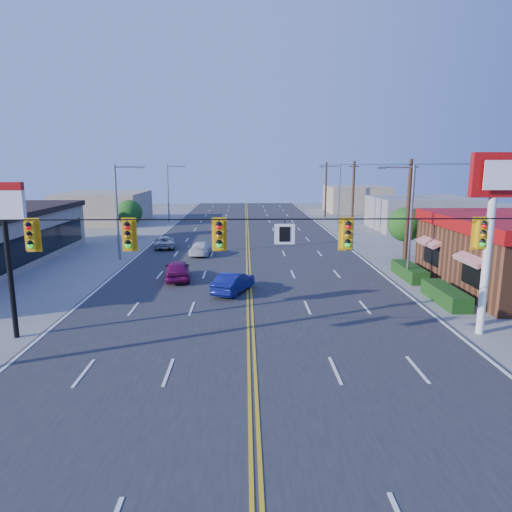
{
  "coord_description": "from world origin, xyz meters",
  "views": [
    {
      "loc": [
        -0.25,
        -16.51,
        7.93
      ],
      "look_at": [
        0.44,
        12.2,
        2.2
      ],
      "focal_mm": 32.0,
      "sensor_mm": 36.0,
      "label": 1
    }
  ],
  "objects_px": {
    "car_blue": "(233,283)",
    "car_magenta": "(178,271)",
    "car_silver": "(164,243)",
    "car_white": "(201,249)",
    "signal_span": "(249,249)",
    "pizza_hut_sign": "(5,228)",
    "kfc_pylon": "(492,207)"
  },
  "relations": [
    {
      "from": "kfc_pylon",
      "to": "car_magenta",
      "type": "bearing_deg",
      "value": 146.35
    },
    {
      "from": "pizza_hut_sign",
      "to": "car_white",
      "type": "height_order",
      "value": "pizza_hut_sign"
    },
    {
      "from": "signal_span",
      "to": "kfc_pylon",
      "type": "height_order",
      "value": "signal_span"
    },
    {
      "from": "signal_span",
      "to": "car_magenta",
      "type": "height_order",
      "value": "signal_span"
    },
    {
      "from": "signal_span",
      "to": "car_blue",
      "type": "bearing_deg",
      "value": 94.48
    },
    {
      "from": "signal_span",
      "to": "car_magenta",
      "type": "bearing_deg",
      "value": 108.4
    },
    {
      "from": "car_magenta",
      "to": "car_blue",
      "type": "height_order",
      "value": "car_magenta"
    },
    {
      "from": "car_silver",
      "to": "car_white",
      "type": "bearing_deg",
      "value": 127.1
    },
    {
      "from": "car_white",
      "to": "car_blue",
      "type": "bearing_deg",
      "value": 110.0
    },
    {
      "from": "pizza_hut_sign",
      "to": "car_blue",
      "type": "distance_m",
      "value": 13.15
    },
    {
      "from": "car_magenta",
      "to": "kfc_pylon",
      "type": "bearing_deg",
      "value": 138.09
    },
    {
      "from": "kfc_pylon",
      "to": "car_blue",
      "type": "relative_size",
      "value": 2.16
    },
    {
      "from": "pizza_hut_sign",
      "to": "car_white",
      "type": "xyz_separation_m",
      "value": [
        6.82,
        19.67,
        -4.59
      ]
    },
    {
      "from": "car_magenta",
      "to": "car_white",
      "type": "height_order",
      "value": "car_magenta"
    },
    {
      "from": "pizza_hut_sign",
      "to": "car_silver",
      "type": "relative_size",
      "value": 1.67
    },
    {
      "from": "car_magenta",
      "to": "car_blue",
      "type": "bearing_deg",
      "value": 131.26
    },
    {
      "from": "pizza_hut_sign",
      "to": "car_magenta",
      "type": "bearing_deg",
      "value": 60.55
    },
    {
      "from": "signal_span",
      "to": "pizza_hut_sign",
      "type": "xyz_separation_m",
      "value": [
        -10.88,
        4.0,
        0.3
      ]
    },
    {
      "from": "kfc_pylon",
      "to": "car_magenta",
      "type": "xyz_separation_m",
      "value": [
        -15.99,
        10.64,
        -5.34
      ]
    },
    {
      "from": "car_white",
      "to": "car_silver",
      "type": "relative_size",
      "value": 0.99
    },
    {
      "from": "kfc_pylon",
      "to": "car_blue",
      "type": "bearing_deg",
      "value": 148.9
    },
    {
      "from": "pizza_hut_sign",
      "to": "car_magenta",
      "type": "distance_m",
      "value": 13.02
    },
    {
      "from": "signal_span",
      "to": "car_silver",
      "type": "xyz_separation_m",
      "value": [
        -7.95,
        27.17,
        -4.32
      ]
    },
    {
      "from": "car_magenta",
      "to": "car_silver",
      "type": "xyz_separation_m",
      "value": [
        -3.08,
        12.53,
        -0.13
      ]
    },
    {
      "from": "car_magenta",
      "to": "car_blue",
      "type": "xyz_separation_m",
      "value": [
        3.99,
        -3.41,
        -0.05
      ]
    },
    {
      "from": "car_blue",
      "to": "car_white",
      "type": "distance_m",
      "value": 12.84
    },
    {
      "from": "car_blue",
      "to": "car_magenta",
      "type": "bearing_deg",
      "value": -17.97
    },
    {
      "from": "car_magenta",
      "to": "car_white",
      "type": "relative_size",
      "value": 1.01
    },
    {
      "from": "car_magenta",
      "to": "pizza_hut_sign",
      "type": "bearing_deg",
      "value": 52.29
    },
    {
      "from": "signal_span",
      "to": "pizza_hut_sign",
      "type": "height_order",
      "value": "signal_span"
    },
    {
      "from": "kfc_pylon",
      "to": "car_silver",
      "type": "relative_size",
      "value": 2.07
    },
    {
      "from": "car_magenta",
      "to": "car_silver",
      "type": "height_order",
      "value": "car_magenta"
    }
  ]
}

